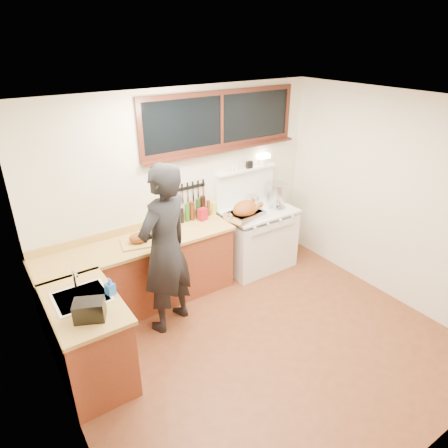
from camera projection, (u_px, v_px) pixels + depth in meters
ground_plane at (262, 345)px, 4.49m from camera, size 4.00×3.50×0.02m
room_shell at (270, 210)px, 3.77m from camera, size 4.10×3.60×2.65m
counter_back at (141, 273)px, 4.97m from camera, size 2.44×0.64×1.00m
counter_left at (89, 339)px, 3.90m from camera, size 0.64×1.09×0.90m
sink_unit at (82, 302)px, 3.80m from camera, size 0.50×0.45×0.37m
vintage_stove at (256, 237)px, 5.85m from camera, size 1.02×0.74×1.60m
back_window at (222, 127)px, 5.18m from camera, size 2.32×0.13×0.77m
left_doorway at (84, 385)px, 2.60m from camera, size 0.02×1.04×2.17m
knife_strip at (190, 188)px, 5.27m from camera, size 0.46×0.03×0.28m
man at (165, 250)px, 4.40m from camera, size 0.85×0.72×2.00m
soap_bottle at (110, 287)px, 3.78m from camera, size 0.10×0.10×0.18m
toaster at (89, 310)px, 3.46m from camera, size 0.31×0.27×0.18m
cutting_board at (139, 240)px, 4.72m from camera, size 0.47×0.39×0.14m
roast_turkey at (245, 212)px, 5.34m from camera, size 0.52×0.42×0.26m
stockpot at (277, 193)px, 5.86m from camera, size 0.38×0.38×0.28m
saucepan at (253, 200)px, 5.80m from camera, size 0.20×0.31×0.14m
pot_lid at (277, 207)px, 5.69m from camera, size 0.28×0.28×0.04m
coffee_tin at (203, 214)px, 5.31m from camera, size 0.13×0.11×0.17m
pitcher at (167, 220)px, 5.15m from camera, size 0.09×0.09×0.17m
bottle_cluster at (198, 209)px, 5.34m from camera, size 0.55×0.07×0.30m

